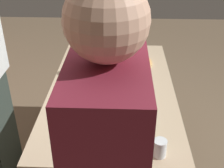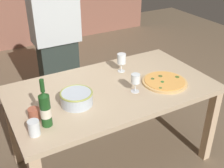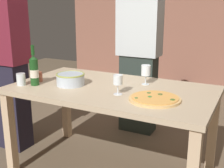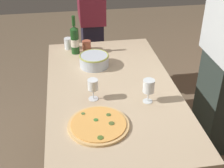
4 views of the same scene
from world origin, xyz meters
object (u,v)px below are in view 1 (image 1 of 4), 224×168
object	(u,v)px
wine_glass_near_pizza	(132,68)
cup_ceramic	(160,148)
wine_glass_by_bottle	(87,61)
cup_amber	(130,143)
serving_bowl	(124,108)
wine_bottle	(149,125)
pizza	(131,62)
dining_table	(112,98)

from	to	relation	value
wine_glass_near_pizza	cup_ceramic	bearing A→B (deg)	-170.76
wine_glass_by_bottle	cup_amber	distance (m)	0.92
serving_bowl	cup_ceramic	world-z (taller)	cup_ceramic
wine_bottle	wine_glass_by_bottle	xyz separation A→B (m)	(0.80, 0.42, -0.01)
pizza	serving_bowl	size ratio (longest dim) A/B	1.55
wine_glass_near_pizza	dining_table	bearing A→B (deg)	130.03
cup_amber	dining_table	bearing A→B (deg)	10.59
serving_bowl	wine_bottle	xyz separation A→B (m)	(-0.26, -0.13, 0.07)
wine_bottle	wine_glass_near_pizza	bearing A→B (deg)	6.12
dining_table	wine_glass_near_pizza	size ratio (longest dim) A/B	10.85
pizza	wine_glass_near_pizza	bearing A→B (deg)	179.94
wine_glass_by_bottle	serving_bowl	bearing A→B (deg)	-151.67
wine_bottle	wine_glass_near_pizza	distance (m)	0.72
wine_bottle	pizza	bearing A→B (deg)	4.37
wine_glass_near_pizza	wine_glass_by_bottle	size ratio (longest dim) A/B	0.91
dining_table	pizza	bearing A→B (deg)	-19.59
wine_bottle	serving_bowl	bearing A→B (deg)	26.99
dining_table	serving_bowl	bearing A→B (deg)	-165.20
dining_table	cup_amber	xyz separation A→B (m)	(-0.65, -0.12, 0.13)
serving_bowl	wine_glass_near_pizza	size ratio (longest dim) A/B	1.58
dining_table	serving_bowl	xyz separation A→B (m)	(-0.33, -0.09, 0.15)
dining_table	cup_ceramic	size ratio (longest dim) A/B	16.26
wine_glass_by_bottle	pizza	bearing A→B (deg)	-60.15
wine_bottle	wine_glass_by_bottle	world-z (taller)	wine_bottle
wine_glass_near_pizza	wine_glass_by_bottle	bearing A→B (deg)	76.23
cup_amber	cup_ceramic	bearing A→B (deg)	-105.54
cup_ceramic	dining_table	bearing A→B (deg)	21.79
pizza	cup_ceramic	distance (m)	1.10
wine_glass_near_pizza	cup_ceramic	xyz separation A→B (m)	(-0.81, -0.13, -0.05)
wine_glass_near_pizza	pizza	bearing A→B (deg)	-0.06
serving_bowl	wine_glass_by_bottle	bearing A→B (deg)	28.33
dining_table	wine_glass_by_bottle	distance (m)	0.35
dining_table	serving_bowl	distance (m)	0.38
pizza	cup_ceramic	world-z (taller)	cup_ceramic
wine_glass_by_bottle	cup_ceramic	size ratio (longest dim) A/B	1.65
pizza	wine_glass_by_bottle	xyz separation A→B (m)	(-0.20, 0.35, 0.10)
wine_glass_by_bottle	cup_ceramic	distance (m)	1.02
dining_table	cup_ceramic	distance (m)	0.76
dining_table	wine_glass_near_pizza	xyz separation A→B (m)	(0.12, -0.14, 0.20)
wine_bottle	cup_ceramic	world-z (taller)	wine_bottle
cup_ceramic	wine_glass_near_pizza	bearing A→B (deg)	9.24
serving_bowl	wine_glass_near_pizza	xyz separation A→B (m)	(0.46, -0.06, 0.05)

